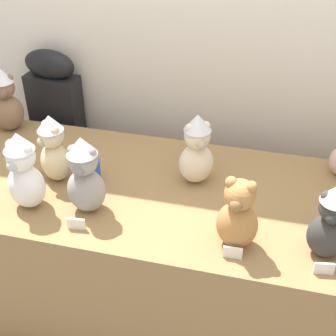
{
  "coord_description": "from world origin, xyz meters",
  "views": [
    {
      "loc": [
        0.39,
        -1.32,
        2.01
      ],
      "look_at": [
        0.0,
        0.25,
        0.86
      ],
      "focal_mm": 52.17,
      "sensor_mm": 36.0,
      "label": 1
    }
  ],
  "objects_px": {
    "instrument_case": "(61,141)",
    "teddy_bear_sand": "(53,149)",
    "display_table": "(168,254)",
    "teddy_bear_ash": "(85,176)",
    "teddy_bear_charcoal": "(331,222)",
    "teddy_bear_cream": "(197,150)",
    "teddy_bear_mocha": "(6,100)",
    "teddy_bear_snow": "(24,172)",
    "teddy_bear_caramel": "(238,215)",
    "party_cup_blue": "(91,171)"
  },
  "relations": [
    {
      "from": "teddy_bear_caramel",
      "to": "teddy_bear_ash",
      "type": "xyz_separation_m",
      "value": [
        -0.6,
        0.06,
        0.03
      ]
    },
    {
      "from": "teddy_bear_sand",
      "to": "teddy_bear_cream",
      "type": "bearing_deg",
      "value": 46.62
    },
    {
      "from": "teddy_bear_cream",
      "to": "teddy_bear_charcoal",
      "type": "bearing_deg",
      "value": -62.09
    },
    {
      "from": "teddy_bear_caramel",
      "to": "party_cup_blue",
      "type": "distance_m",
      "value": 0.69
    },
    {
      "from": "teddy_bear_cream",
      "to": "teddy_bear_snow",
      "type": "distance_m",
      "value": 0.7
    },
    {
      "from": "teddy_bear_mocha",
      "to": "party_cup_blue",
      "type": "bearing_deg",
      "value": -60.08
    },
    {
      "from": "teddy_bear_snow",
      "to": "teddy_bear_sand",
      "type": "height_order",
      "value": "teddy_bear_snow"
    },
    {
      "from": "teddy_bear_cream",
      "to": "party_cup_blue",
      "type": "relative_size",
      "value": 2.96
    },
    {
      "from": "teddy_bear_ash",
      "to": "party_cup_blue",
      "type": "distance_m",
      "value": 0.21
    },
    {
      "from": "teddy_bear_caramel",
      "to": "teddy_bear_ash",
      "type": "relative_size",
      "value": 0.88
    },
    {
      "from": "teddy_bear_ash",
      "to": "instrument_case",
      "type": "bearing_deg",
      "value": 121.68
    },
    {
      "from": "teddy_bear_snow",
      "to": "teddy_bear_ash",
      "type": "relative_size",
      "value": 1.01
    },
    {
      "from": "instrument_case",
      "to": "teddy_bear_sand",
      "type": "xyz_separation_m",
      "value": [
        0.27,
        -0.56,
        0.35
      ]
    },
    {
      "from": "teddy_bear_caramel",
      "to": "teddy_bear_ash",
      "type": "height_order",
      "value": "teddy_bear_ash"
    },
    {
      "from": "teddy_bear_cream",
      "to": "teddy_bear_mocha",
      "type": "bearing_deg",
      "value": 137.38
    },
    {
      "from": "teddy_bear_charcoal",
      "to": "teddy_bear_sand",
      "type": "xyz_separation_m",
      "value": [
        -1.12,
        0.19,
        0.0
      ]
    },
    {
      "from": "teddy_bear_snow",
      "to": "teddy_bear_mocha",
      "type": "height_order",
      "value": "teddy_bear_snow"
    },
    {
      "from": "display_table",
      "to": "teddy_bear_sand",
      "type": "bearing_deg",
      "value": -176.99
    },
    {
      "from": "teddy_bear_sand",
      "to": "teddy_bear_charcoal",
      "type": "bearing_deg",
      "value": 24.47
    },
    {
      "from": "display_table",
      "to": "teddy_bear_ash",
      "type": "relative_size",
      "value": 5.93
    },
    {
      "from": "teddy_bear_sand",
      "to": "teddy_bear_caramel",
      "type": "xyz_separation_m",
      "value": [
        0.8,
        -0.22,
        -0.02
      ]
    },
    {
      "from": "display_table",
      "to": "instrument_case",
      "type": "distance_m",
      "value": 0.94
    },
    {
      "from": "display_table",
      "to": "teddy_bear_snow",
      "type": "relative_size",
      "value": 5.87
    },
    {
      "from": "display_table",
      "to": "teddy_bear_ash",
      "type": "xyz_separation_m",
      "value": [
        -0.28,
        -0.19,
        0.53
      ]
    },
    {
      "from": "teddy_bear_cream",
      "to": "teddy_bear_sand",
      "type": "xyz_separation_m",
      "value": [
        -0.59,
        -0.13,
        -0.01
      ]
    },
    {
      "from": "display_table",
      "to": "teddy_bear_snow",
      "type": "distance_m",
      "value": 0.78
    },
    {
      "from": "teddy_bear_charcoal",
      "to": "teddy_bear_ash",
      "type": "relative_size",
      "value": 0.92
    },
    {
      "from": "teddy_bear_sand",
      "to": "teddy_bear_ash",
      "type": "distance_m",
      "value": 0.26
    },
    {
      "from": "display_table",
      "to": "teddy_bear_cream",
      "type": "xyz_separation_m",
      "value": [
        0.1,
        0.1,
        0.53
      ]
    },
    {
      "from": "teddy_bear_mocha",
      "to": "teddy_bear_ash",
      "type": "xyz_separation_m",
      "value": [
        0.61,
        -0.5,
        0.0
      ]
    },
    {
      "from": "teddy_bear_caramel",
      "to": "teddy_bear_mocha",
      "type": "relative_size",
      "value": 0.89
    },
    {
      "from": "teddy_bear_sand",
      "to": "instrument_case",
      "type": "bearing_deg",
      "value": 149.56
    },
    {
      "from": "instrument_case",
      "to": "teddy_bear_sand",
      "type": "distance_m",
      "value": 0.71
    },
    {
      "from": "display_table",
      "to": "teddy_bear_mocha",
      "type": "height_order",
      "value": "teddy_bear_mocha"
    },
    {
      "from": "teddy_bear_ash",
      "to": "teddy_bear_cream",
      "type": "bearing_deg",
      "value": 35.98
    },
    {
      "from": "teddy_bear_snow",
      "to": "teddy_bear_mocha",
      "type": "distance_m",
      "value": 0.65
    },
    {
      "from": "instrument_case",
      "to": "teddy_bear_charcoal",
      "type": "bearing_deg",
      "value": -22.57
    },
    {
      "from": "teddy_bear_sand",
      "to": "display_table",
      "type": "bearing_deg",
      "value": 37.34
    },
    {
      "from": "teddy_bear_mocha",
      "to": "teddy_bear_ash",
      "type": "bearing_deg",
      "value": -69.17
    },
    {
      "from": "teddy_bear_charcoal",
      "to": "teddy_bear_ash",
      "type": "xyz_separation_m",
      "value": [
        -0.91,
        0.03,
        0.01
      ]
    },
    {
      "from": "teddy_bear_snow",
      "to": "teddy_bear_ash",
      "type": "xyz_separation_m",
      "value": [
        0.24,
        0.03,
        -0.0
      ]
    },
    {
      "from": "teddy_bear_cream",
      "to": "display_table",
      "type": "bearing_deg",
      "value": -164.56
    },
    {
      "from": "teddy_bear_cream",
      "to": "party_cup_blue",
      "type": "height_order",
      "value": "teddy_bear_cream"
    },
    {
      "from": "teddy_bear_charcoal",
      "to": "party_cup_blue",
      "type": "distance_m",
      "value": 0.99
    },
    {
      "from": "teddy_bear_snow",
      "to": "party_cup_blue",
      "type": "xyz_separation_m",
      "value": [
        0.19,
        0.21,
        -0.11
      ]
    },
    {
      "from": "teddy_bear_sand",
      "to": "teddy_bear_caramel",
      "type": "distance_m",
      "value": 0.83
    },
    {
      "from": "instrument_case",
      "to": "teddy_bear_snow",
      "type": "height_order",
      "value": "instrument_case"
    },
    {
      "from": "teddy_bear_charcoal",
      "to": "teddy_bear_caramel",
      "type": "bearing_deg",
      "value": -167.86
    },
    {
      "from": "display_table",
      "to": "teddy_bear_charcoal",
      "type": "bearing_deg",
      "value": -19.29
    },
    {
      "from": "instrument_case",
      "to": "teddy_bear_charcoal",
      "type": "xyz_separation_m",
      "value": [
        1.38,
        -0.76,
        0.34
      ]
    }
  ]
}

